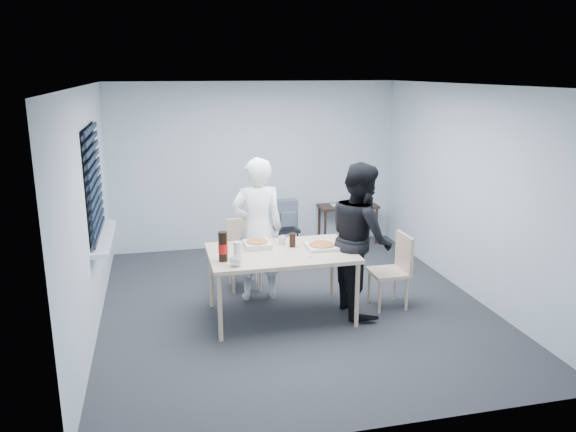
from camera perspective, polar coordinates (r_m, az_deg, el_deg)
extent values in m
plane|color=#29292D|center=(6.89, 0.58, -9.02)|extent=(5.00, 5.00, 0.00)
plane|color=white|center=(6.31, 0.65, 13.14)|extent=(5.00, 5.00, 0.00)
plane|color=silver|center=(8.88, -3.28, 5.12)|extent=(4.50, 0.00, 4.50)
plane|color=silver|center=(4.19, 8.89, -5.99)|extent=(4.50, 0.00, 4.50)
plane|color=silver|center=(6.34, -19.54, 0.42)|extent=(0.00, 5.00, 5.00)
plane|color=silver|center=(7.34, 17.94, 2.41)|extent=(0.00, 5.00, 5.00)
plane|color=black|center=(6.68, -19.26, 3.33)|extent=(0.00, 1.30, 1.30)
cube|color=black|center=(6.67, -19.00, 3.34)|extent=(0.04, 1.30, 1.25)
cube|color=silver|center=(6.82, -18.17, -2.11)|extent=(0.18, 1.42, 0.05)
cube|color=beige|center=(6.32, -0.71, -3.78)|extent=(1.62, 1.03, 0.04)
cylinder|color=beige|center=(5.93, -6.92, -9.27)|extent=(0.05, 0.05, 0.75)
cylinder|color=beige|center=(6.77, -7.81, -6.20)|extent=(0.05, 0.05, 0.75)
cylinder|color=beige|center=(6.25, 7.03, -7.98)|extent=(0.05, 0.05, 0.75)
cylinder|color=beige|center=(7.05, 4.49, -5.24)|extent=(0.05, 0.05, 0.75)
cube|color=beige|center=(7.29, -4.44, -4.09)|extent=(0.42, 0.42, 0.04)
cube|color=beige|center=(7.39, -4.70, -1.87)|extent=(0.42, 0.04, 0.44)
cylinder|color=beige|center=(7.18, -5.53, -6.31)|extent=(0.03, 0.03, 0.41)
cylinder|color=beige|center=(7.50, -5.90, -5.40)|extent=(0.03, 0.03, 0.41)
cylinder|color=beige|center=(7.23, -2.85, -6.11)|extent=(0.03, 0.03, 0.41)
cylinder|color=beige|center=(7.55, -3.33, -5.22)|extent=(0.03, 0.03, 0.41)
cube|color=beige|center=(6.80, 10.16, -5.67)|extent=(0.42, 0.42, 0.04)
cube|color=beige|center=(6.80, 11.73, -3.62)|extent=(0.04, 0.42, 0.44)
cylinder|color=beige|center=(6.68, 9.30, -8.11)|extent=(0.03, 0.03, 0.41)
cylinder|color=beige|center=(6.97, 8.23, -7.07)|extent=(0.03, 0.03, 0.41)
cylinder|color=beige|center=(6.81, 11.97, -7.78)|extent=(0.03, 0.03, 0.41)
cylinder|color=beige|center=(7.09, 10.81, -6.79)|extent=(0.03, 0.03, 0.41)
imported|color=white|center=(6.83, -3.13, -1.37)|extent=(0.65, 0.42, 1.77)
imported|color=black|center=(6.51, 7.37, -2.28)|extent=(0.47, 0.86, 1.77)
cube|color=#351D15|center=(9.18, 6.12, 0.99)|extent=(0.95, 0.42, 0.04)
cylinder|color=#351D15|center=(8.97, 3.80, -1.38)|extent=(0.04, 0.04, 0.59)
cylinder|color=#351D15|center=(9.28, 3.18, -0.81)|extent=(0.04, 0.04, 0.59)
cylinder|color=#351D15|center=(9.25, 8.96, -1.02)|extent=(0.04, 0.04, 0.59)
cylinder|color=#351D15|center=(9.56, 8.19, -0.48)|extent=(0.04, 0.04, 0.59)
cube|color=black|center=(8.35, -0.14, -1.37)|extent=(0.35, 0.35, 0.04)
cylinder|color=black|center=(8.27, -0.83, -3.28)|extent=(0.04, 0.04, 0.44)
cylinder|color=black|center=(8.51, -1.22, -2.74)|extent=(0.04, 0.04, 0.44)
cylinder|color=black|center=(8.32, 0.96, -3.15)|extent=(0.04, 0.04, 0.44)
cylinder|color=black|center=(8.57, 0.52, -2.62)|extent=(0.04, 0.04, 0.44)
cube|color=slate|center=(8.29, -0.14, 0.20)|extent=(0.31, 0.17, 0.43)
cube|color=slate|center=(8.19, 0.04, -0.34)|extent=(0.23, 0.06, 0.21)
cube|color=silver|center=(6.46, -3.14, -3.05)|extent=(0.29, 0.29, 0.03)
cube|color=silver|center=(6.45, -3.14, -2.79)|extent=(0.29, 0.29, 0.03)
cylinder|color=#CC7F38|center=(6.44, -3.14, -2.61)|extent=(0.25, 0.25, 0.01)
cube|color=silver|center=(6.43, 3.45, -3.11)|extent=(0.35, 0.35, 0.04)
cylinder|color=#CC7F38|center=(6.42, 3.46, -2.90)|extent=(0.29, 0.29, 0.01)
imported|color=white|center=(5.86, -5.33, -4.62)|extent=(0.17, 0.17, 0.10)
imported|color=white|center=(6.55, -0.59, -2.50)|extent=(0.10, 0.10, 0.09)
cylinder|color=black|center=(6.44, 0.46, -2.46)|extent=(0.09, 0.09, 0.16)
cylinder|color=black|center=(5.99, -6.62, -3.09)|extent=(0.10, 0.10, 0.32)
cylinder|color=red|center=(6.00, -6.62, -3.29)|extent=(0.10, 0.10, 0.11)
cylinder|color=silver|center=(6.05, -5.17, -3.51)|extent=(0.10, 0.10, 0.19)
torus|color=red|center=(6.13, 2.25, -4.15)|extent=(0.06, 0.06, 0.00)
cube|color=white|center=(9.10, 5.29, 1.05)|extent=(0.29, 0.36, 0.01)
cube|color=black|center=(9.26, 7.37, 1.41)|extent=(0.15, 0.11, 0.06)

